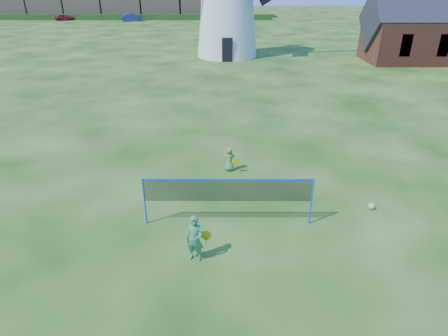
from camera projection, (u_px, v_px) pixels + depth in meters
name	position (u px, v px, depth m)	size (l,w,h in m)	color
ground	(218.00, 218.00, 12.17)	(220.00, 220.00, 0.00)	black
chapel	(431.00, 30.00, 34.18)	(11.39, 5.52, 9.63)	brown
badminton_net	(228.00, 191.00, 11.38)	(5.05, 0.05, 1.55)	blue
player_girl	(195.00, 239.00, 10.07)	(0.70, 0.44, 1.34)	#34834B
player_boy	(230.00, 159.00, 14.97)	(0.60, 0.39, 0.97)	#4D8F45
play_ball	(372.00, 206.00, 12.58)	(0.22, 0.22, 0.22)	green
hedge	(105.00, 17.00, 71.26)	(62.00, 0.80, 1.00)	#193814
car_left	(64.00, 17.00, 70.21)	(1.29, 3.22, 1.10)	maroon
car_right	(132.00, 17.00, 69.15)	(1.32, 3.79, 1.25)	navy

